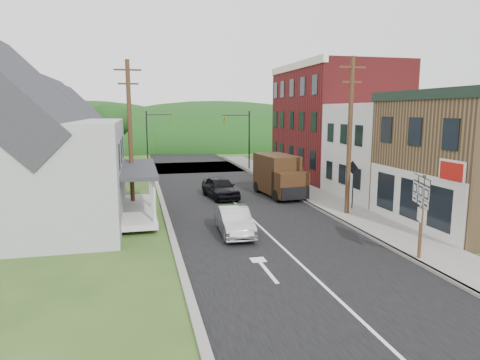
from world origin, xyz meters
TOP-DOWN VIEW (x-y plane):
  - ground at (0.00, 0.00)m, footprint 120.00×120.00m
  - road at (0.00, 10.00)m, footprint 9.00×90.00m
  - cross_road at (0.00, 27.00)m, footprint 60.00×9.00m
  - sidewalk_right at (5.90, 8.00)m, footprint 2.80×55.00m
  - curb_right at (4.55, 8.00)m, footprint 0.20×55.00m
  - curb_left at (-4.65, 8.00)m, footprint 0.30×55.00m
  - storefront_white at (11.30, 7.50)m, footprint 8.00×7.00m
  - storefront_red at (11.30, 17.00)m, footprint 8.00×12.00m
  - house_gray at (-12.00, 6.00)m, footprint 10.20×12.24m
  - house_blue at (-11.00, 17.00)m, footprint 7.14×8.16m
  - house_cream at (-11.50, 26.00)m, footprint 7.14×8.16m
  - utility_pole_right at (5.60, 3.50)m, footprint 1.60×0.26m
  - utility_pole_left at (-6.50, 8.00)m, footprint 1.60×0.26m
  - traffic_signal_right at (4.30, 23.50)m, footprint 2.87×0.20m
  - traffic_signal_left at (-4.30, 30.50)m, footprint 2.87×0.20m
  - tree_left_d at (-9.00, 32.00)m, footprint 4.80×4.80m
  - forested_ridge at (0.00, 55.00)m, footprint 90.00×30.00m
  - silver_sedan at (-1.64, 1.23)m, footprint 1.59×4.16m
  - dark_sedan at (-0.60, 10.15)m, footprint 2.32×4.51m
  - delivery_van at (3.59, 9.83)m, footprint 2.55×5.38m
  - route_sign_cluster at (4.75, -4.20)m, footprint 0.67×1.85m
  - warning_sign at (6.44, 4.49)m, footprint 0.35×0.74m

SIDE VIEW (x-z plane):
  - ground at x=0.00m, z-range 0.00..0.00m
  - road at x=0.00m, z-range -0.01..0.01m
  - cross_road at x=0.00m, z-range -0.01..0.01m
  - forested_ridge at x=0.00m, z-range -8.00..8.00m
  - curb_left at x=-4.65m, z-range 0.00..0.12m
  - sidewalk_right at x=5.90m, z-range 0.00..0.15m
  - curb_right at x=4.55m, z-range 0.00..0.15m
  - silver_sedan at x=-1.64m, z-range 0.00..1.35m
  - dark_sedan at x=-0.60m, z-range 0.00..1.47m
  - delivery_van at x=3.59m, z-range 0.02..2.94m
  - warning_sign at x=6.44m, z-range 0.56..3.48m
  - route_sign_cluster at x=4.75m, z-range 0.65..4.03m
  - storefront_white at x=11.30m, z-range 0.00..6.50m
  - house_blue at x=-11.00m, z-range 0.05..7.33m
  - house_cream at x=-11.50m, z-range 0.05..7.33m
  - traffic_signal_right at x=4.30m, z-range 0.76..6.76m
  - traffic_signal_left at x=-4.30m, z-range 0.76..6.76m
  - house_gray at x=-12.00m, z-range 0.06..8.41m
  - utility_pole_right at x=5.60m, z-range 0.16..9.16m
  - utility_pole_left at x=-6.50m, z-range 0.16..9.16m
  - tree_left_d at x=-9.00m, z-range 1.41..8.35m
  - storefront_red at x=11.30m, z-range 0.00..10.00m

